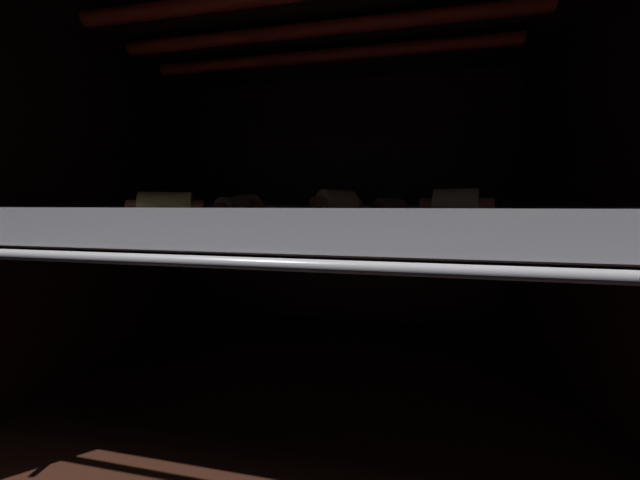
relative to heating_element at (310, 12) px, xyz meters
The scene contains 14 objects.
ground_plane 40.19cm from the heating_element, ahead, with size 59.19×42.81×1.20cm, color black.
oven_wall_back 27.99cm from the heating_element, 90.00° to the left, with size 59.19×1.20×41.72cm, color black.
oven_wall_left 34.51cm from the heating_element, behind, with size 1.20×40.41×41.72cm, color black.
oven_wall_right 34.51cm from the heating_element, ahead, with size 1.20×40.41×41.72cm, color black.
heating_element is the anchor object (origin of this frame).
oven_rack_mid 21.21cm from the heating_element, ahead, with size 53.99×39.60×0.57cm.
baking_tray_mid 20.42cm from the heating_element, ahead, with size 50.57×33.82×2.16cm.
pig_in_blanket_mid_0 18.87cm from the heating_element, 10.59° to the right, with size 5.15×5.16×3.11cm.
pig_in_blanket_mid_1 26.41cm from the heating_element, 29.07° to the left, with size 3.88×4.92×2.52cm.
pig_in_blanket_mid_2 23.31cm from the heating_element, 133.46° to the right, with size 5.28×3.99×2.57cm.
pig_in_blanket_mid_3 23.26cm from the heating_element, 10.46° to the right, with size 6.07×3.94×3.01cm.
pig_in_blanket_mid_4 21.13cm from the heating_element, behind, with size 2.78×5.81×2.41cm.
pig_in_blanket_mid_5 22.14cm from the heating_element, 41.40° to the left, with size 5.04×4.56×2.44cm.
pig_in_blanket_mid_6 21.72cm from the heating_element, 151.87° to the left, with size 5.31×3.99×2.86cm.
Camera 1 is at (6.15, -29.81, 21.01)cm, focal length 16.07 mm.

